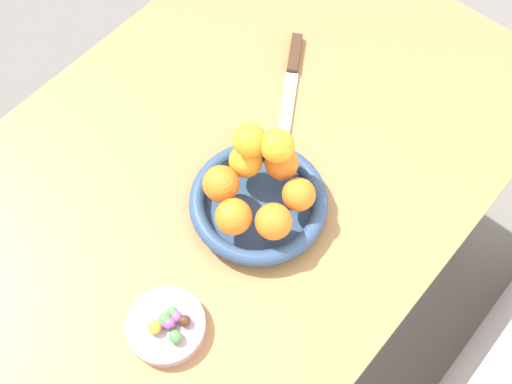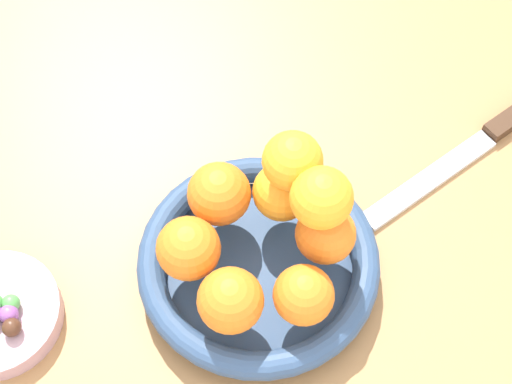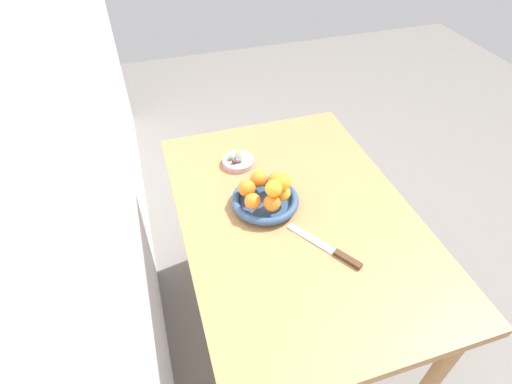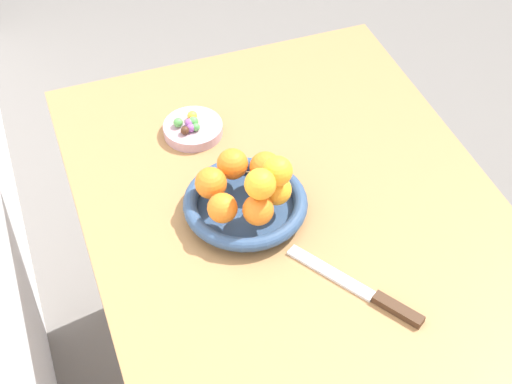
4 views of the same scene
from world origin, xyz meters
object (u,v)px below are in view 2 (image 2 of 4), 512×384
Objects in this scene: orange_4 at (219,194)px; candy_ball_1 at (11,303)px; orange_0 at (230,300)px; dining_table at (313,229)px; orange_3 at (282,192)px; candy_ball_5 at (9,314)px; candy_ball_6 at (12,327)px; orange_6 at (322,198)px; orange_7 at (293,161)px; orange_1 at (304,295)px; orange_5 at (188,249)px; fruit_bowl at (258,264)px; knife at (477,143)px; orange_2 at (326,234)px.

orange_4 is 3.57× the size of candy_ball_1.
orange_0 is at bearing 91.98° from orange_4.
dining_table is at bearing -124.12° from orange_0.
orange_0 is at bearing 171.51° from candy_ball_1.
orange_0 is 0.98× the size of orange_4.
orange_3 is 3.19× the size of candy_ball_5.
candy_ball_6 is at bearing 96.20° from candy_ball_1.
orange_7 is (0.02, -0.04, -0.00)m from orange_6.
orange_5 reaches higher than orange_1.
orange_7 is 3.23× the size of candy_ball_1.
orange_3 is at bearing -55.75° from orange_6.
orange_1 is 3.10× the size of candy_ball_5.
orange_3 is 1.03× the size of orange_7.
orange_3 is at bearing -161.42° from candy_ball_5.
candy_ball_1 is at bearing 21.28° from dining_table.
candy_ball_1 is (0.19, 0.08, -0.04)m from orange_4.
knife is (-0.24, -0.13, -0.02)m from fruit_bowl.
candy_ball_6 is at bearing -1.82° from orange_0.
fruit_bowl is 4.24× the size of orange_7.
orange_0 is 1.08× the size of orange_1.
orange_1 is at bearing 94.73° from orange_3.
orange_4 is 0.21m from candy_ball_1.
knife is at bearing -159.90° from orange_3.
dining_table is at bearing -101.16° from orange_6.
orange_3 reaches higher than orange_1.
orange_1 is 0.12m from orange_4.
knife is at bearing -156.68° from orange_5.
orange_4 is 1.11× the size of orange_7.
orange_1 is 0.90× the size of orange_4.
orange_3 is at bearing -117.53° from fruit_bowl.
candy_ball_5 is at bearing -74.54° from candy_ball_6.
orange_7 is (-0.07, 0.00, 0.05)m from orange_4.
orange_1 is 0.28m from knife.
orange_5 is at bearing 2.47° from fruit_bowl.
orange_1 is 0.98× the size of orange_6.
orange_7 is at bearing -124.91° from fruit_bowl.
candy_ball_5 reaches higher than knife.
orange_0 reaches higher than candy_ball_5.
orange_2 is (-0.09, -0.06, -0.00)m from orange_0.
dining_table is at bearing -95.98° from orange_2.
fruit_bowl is (0.07, 0.09, 0.11)m from dining_table.
orange_0 is 0.25× the size of knife.
candy_ball_5 is 0.01m from candy_ball_6.
orange_0 is 0.20m from candy_ball_5.
dining_table is 0.23m from orange_6.
orange_4 reaches higher than knife.
orange_2 is 0.29m from candy_ball_1.
orange_2 is 0.06m from orange_3.
orange_2 is 0.06m from orange_6.
candy_ball_1 is at bearing 6.37° from fruit_bowl.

